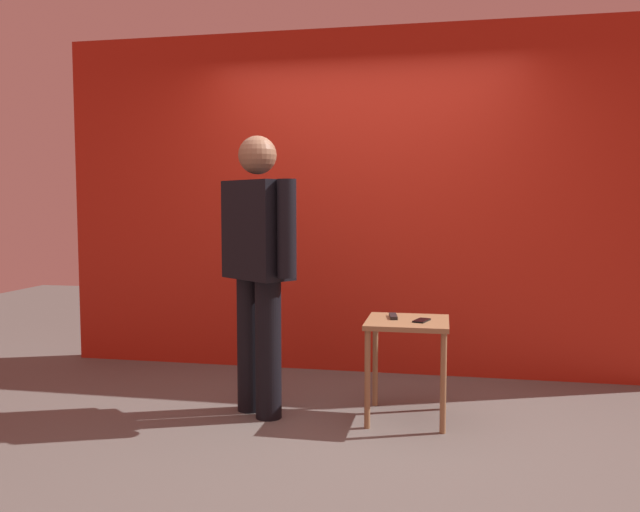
% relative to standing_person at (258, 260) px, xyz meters
% --- Properties ---
extents(ground_plane, '(12.00, 12.00, 0.00)m').
position_rel_standing_person_xyz_m(ground_plane, '(0.52, -0.27, -0.99)').
color(ground_plane, '#59544F').
extents(back_wall_red, '(4.98, 0.12, 2.72)m').
position_rel_standing_person_xyz_m(back_wall_red, '(0.52, 1.22, 0.37)').
color(back_wall_red, '#B42214').
rests_on(back_wall_red, ground_plane).
extents(standing_person, '(0.62, 0.51, 1.77)m').
position_rel_standing_person_xyz_m(standing_person, '(0.00, 0.00, 0.00)').
color(standing_person, black).
rests_on(standing_person, ground_plane).
extents(side_table, '(0.51, 0.51, 0.63)m').
position_rel_standing_person_xyz_m(side_table, '(0.93, 0.09, -0.47)').
color(side_table, olive).
rests_on(side_table, ground_plane).
extents(cell_phone, '(0.11, 0.16, 0.01)m').
position_rel_standing_person_xyz_m(cell_phone, '(1.02, 0.06, -0.36)').
color(cell_phone, black).
rests_on(cell_phone, side_table).
extents(tv_remote, '(0.07, 0.17, 0.02)m').
position_rel_standing_person_xyz_m(tv_remote, '(0.84, 0.15, -0.35)').
color(tv_remote, black).
rests_on(tv_remote, side_table).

